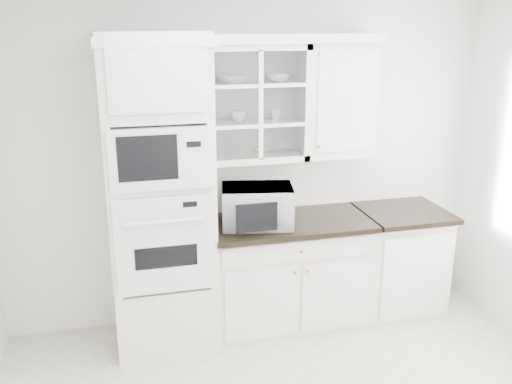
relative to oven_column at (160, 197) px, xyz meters
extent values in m
cube|color=white|center=(0.75, 0.32, 0.15)|extent=(4.00, 0.02, 2.70)
cube|color=white|center=(0.00, 0.01, 0.00)|extent=(0.76, 0.65, 2.40)
cube|color=white|center=(0.00, -0.33, -0.26)|extent=(0.70, 0.03, 0.72)
cube|color=black|center=(0.00, -0.35, -0.34)|extent=(0.44, 0.01, 0.16)
cube|color=white|center=(0.00, -0.33, 0.37)|extent=(0.70, 0.03, 0.43)
cube|color=black|center=(-0.09, -0.35, 0.39)|extent=(0.40, 0.01, 0.31)
cube|color=white|center=(1.03, 0.03, -0.76)|extent=(1.30, 0.60, 0.88)
cube|color=black|center=(1.03, 0.00, -0.30)|extent=(1.32, 0.67, 0.04)
cube|color=white|center=(2.03, 0.03, -0.76)|extent=(0.70, 0.60, 0.88)
cube|color=black|center=(2.03, 0.00, -0.30)|extent=(0.72, 0.67, 0.04)
cube|color=white|center=(0.78, 0.17, 0.65)|extent=(0.80, 0.33, 0.90)
cube|color=white|center=(0.78, 0.17, 0.50)|extent=(0.74, 0.29, 0.02)
cube|color=white|center=(0.78, 0.17, 0.80)|extent=(0.74, 0.29, 0.02)
cube|color=white|center=(1.46, 0.17, 0.65)|extent=(0.55, 0.33, 0.90)
cube|color=white|center=(0.68, 0.14, 1.14)|extent=(2.14, 0.38, 0.07)
imported|color=white|center=(0.75, -0.02, -0.12)|extent=(0.62, 0.55, 0.32)
imported|color=white|center=(0.60, 0.15, 0.84)|extent=(0.31, 0.31, 0.06)
imported|color=white|center=(0.96, 0.18, 0.84)|extent=(0.24, 0.24, 0.06)
imported|color=white|center=(0.64, 0.16, 0.55)|extent=(0.14, 0.14, 0.09)
imported|color=white|center=(0.94, 0.16, 0.55)|extent=(0.11, 0.11, 0.09)
camera|label=1|loc=(-0.29, -4.11, 1.29)|focal=40.00mm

